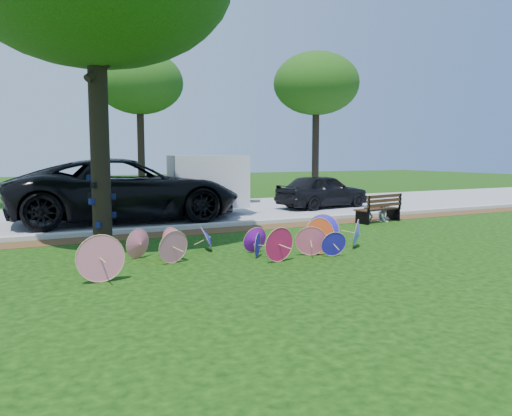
{
  "coord_description": "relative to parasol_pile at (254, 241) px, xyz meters",
  "views": [
    {
      "loc": [
        -4.8,
        -8.74,
        2.2
      ],
      "look_at": [
        0.5,
        2.0,
        0.9
      ],
      "focal_mm": 35.0,
      "sensor_mm": 36.0,
      "label": 1
    }
  ],
  "objects": [
    {
      "name": "curb",
      "position": [
        0.19,
        4.52,
        -0.29
      ],
      "size": [
        90.0,
        0.3,
        0.12
      ],
      "primitive_type": "cube",
      "color": "#B7B5AD",
      "rests_on": "ground"
    },
    {
      "name": "bg_trees",
      "position": [
        0.86,
        13.79,
        5.41
      ],
      "size": [
        22.7,
        8.06,
        7.4
      ],
      "color": "black",
      "rests_on": "ground"
    },
    {
      "name": "dark_pickup",
      "position": [
        6.84,
        7.62,
        0.33
      ],
      "size": [
        4.23,
        2.17,
        1.38
      ],
      "primitive_type": "imported",
      "rotation": [
        0.0,
        0.0,
        1.71
      ],
      "color": "black",
      "rests_on": "ground"
    },
    {
      "name": "person_left",
      "position": [
        5.68,
        3.31,
        0.18
      ],
      "size": [
        0.43,
        0.31,
        1.07
      ],
      "primitive_type": "imported",
      "rotation": [
        0.0,
        0.0,
        -0.16
      ],
      "color": "#3E4354",
      "rests_on": "ground"
    },
    {
      "name": "person_right",
      "position": [
        6.38,
        3.31,
        0.23
      ],
      "size": [
        0.68,
        0.61,
        1.17
      ],
      "primitive_type": "imported",
      "rotation": [
        0.0,
        0.0,
        0.34
      ],
      "color": "silver",
      "rests_on": "ground"
    },
    {
      "name": "street",
      "position": [
        0.19,
        8.67,
        -0.35
      ],
      "size": [
        90.0,
        8.0,
        0.01
      ],
      "primitive_type": "cube",
      "color": "gray",
      "rests_on": "ground"
    },
    {
      "name": "black_van",
      "position": [
        -1.2,
        7.08,
        0.67
      ],
      "size": [
        7.56,
        3.84,
        2.05
      ],
      "primitive_type": "imported",
      "rotation": [
        0.0,
        0.0,
        1.51
      ],
      "color": "black",
      "rests_on": "ground"
    },
    {
      "name": "cargo_trailer",
      "position": [
        1.79,
        7.46,
        0.87
      ],
      "size": [
        2.85,
        2.02,
        2.45
      ],
      "primitive_type": "cube",
      "rotation": [
        0.0,
        0.0,
        -0.14
      ],
      "color": "silver",
      "rests_on": "ground"
    },
    {
      "name": "ground",
      "position": [
        0.19,
        -0.68,
        -0.35
      ],
      "size": [
        90.0,
        90.0,
        0.0
      ],
      "primitive_type": "plane",
      "color": "black",
      "rests_on": "ground"
    },
    {
      "name": "mulch_strip",
      "position": [
        0.19,
        3.82,
        -0.35
      ],
      "size": [
        90.0,
        1.0,
        0.01
      ],
      "primitive_type": "cube",
      "color": "#472D16",
      "rests_on": "ground"
    },
    {
      "name": "parasol_pile",
      "position": [
        0.0,
        0.0,
        0.0
      ],
      "size": [
        6.69,
        2.32,
        0.84
      ],
      "color": "#D84716",
      "rests_on": "ground"
    },
    {
      "name": "park_bench",
      "position": [
        6.03,
        3.26,
        0.1
      ],
      "size": [
        1.82,
        0.96,
        0.9
      ],
      "primitive_type": null,
      "rotation": [
        0.0,
        0.0,
        0.19
      ],
      "color": "black",
      "rests_on": "ground"
    }
  ]
}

